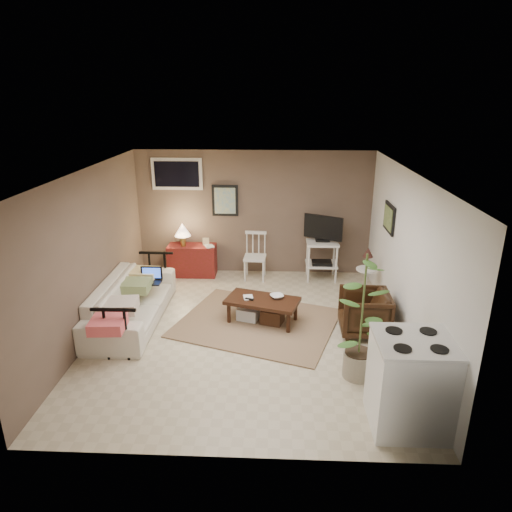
{
  "coord_description": "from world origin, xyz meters",
  "views": [
    {
      "loc": [
        0.42,
        -6.05,
        3.39
      ],
      "look_at": [
        0.14,
        0.35,
        1.09
      ],
      "focal_mm": 32.0,
      "sensor_mm": 36.0,
      "label": 1
    }
  ],
  "objects_px": {
    "side_table": "(367,268)",
    "red_console": "(191,257)",
    "spindle_chair": "(255,257)",
    "stove": "(410,383)",
    "tv_stand": "(322,246)",
    "coffee_table": "(262,309)",
    "armchair": "(364,311)",
    "potted_plant": "(362,313)",
    "sofa": "(131,295)"
  },
  "relations": [
    {
      "from": "armchair",
      "to": "coffee_table",
      "type": "bearing_deg",
      "value": -98.39
    },
    {
      "from": "coffee_table",
      "to": "sofa",
      "type": "xyz_separation_m",
      "value": [
        -2.03,
        -0.04,
        0.21
      ]
    },
    {
      "from": "stove",
      "to": "potted_plant",
      "type": "bearing_deg",
      "value": 113.22
    },
    {
      "from": "red_console",
      "to": "armchair",
      "type": "height_order",
      "value": "red_console"
    },
    {
      "from": "tv_stand",
      "to": "side_table",
      "type": "distance_m",
      "value": 1.12
    },
    {
      "from": "potted_plant",
      "to": "stove",
      "type": "height_order",
      "value": "potted_plant"
    },
    {
      "from": "spindle_chair",
      "to": "stove",
      "type": "distance_m",
      "value": 4.46
    },
    {
      "from": "side_table",
      "to": "armchair",
      "type": "bearing_deg",
      "value": -101.18
    },
    {
      "from": "tv_stand",
      "to": "stove",
      "type": "height_order",
      "value": "tv_stand"
    },
    {
      "from": "potted_plant",
      "to": "stove",
      "type": "bearing_deg",
      "value": -66.78
    },
    {
      "from": "side_table",
      "to": "potted_plant",
      "type": "xyz_separation_m",
      "value": [
        -0.5,
        -2.31,
        0.31
      ]
    },
    {
      "from": "coffee_table",
      "to": "red_console",
      "type": "bearing_deg",
      "value": 127.02
    },
    {
      "from": "spindle_chair",
      "to": "tv_stand",
      "type": "xyz_separation_m",
      "value": [
        1.27,
        0.02,
        0.24
      ]
    },
    {
      "from": "sofa",
      "to": "stove",
      "type": "bearing_deg",
      "value": -121.32
    },
    {
      "from": "stove",
      "to": "side_table",
      "type": "bearing_deg",
      "value": 87.72
    },
    {
      "from": "spindle_chair",
      "to": "stove",
      "type": "relative_size",
      "value": 0.86
    },
    {
      "from": "armchair",
      "to": "stove",
      "type": "height_order",
      "value": "stove"
    },
    {
      "from": "sofa",
      "to": "spindle_chair",
      "type": "bearing_deg",
      "value": -44.97
    },
    {
      "from": "red_console",
      "to": "spindle_chair",
      "type": "height_order",
      "value": "red_console"
    },
    {
      "from": "coffee_table",
      "to": "potted_plant",
      "type": "height_order",
      "value": "potted_plant"
    },
    {
      "from": "side_table",
      "to": "armchair",
      "type": "relative_size",
      "value": 1.31
    },
    {
      "from": "coffee_table",
      "to": "red_console",
      "type": "distance_m",
      "value": 2.39
    },
    {
      "from": "tv_stand",
      "to": "stove",
      "type": "relative_size",
      "value": 1.2
    },
    {
      "from": "coffee_table",
      "to": "potted_plant",
      "type": "xyz_separation_m",
      "value": [
        1.25,
        -1.39,
        0.66
      ]
    },
    {
      "from": "stove",
      "to": "coffee_table",
      "type": "bearing_deg",
      "value": 125.75
    },
    {
      "from": "red_console",
      "to": "spindle_chair",
      "type": "xyz_separation_m",
      "value": [
        1.25,
        -0.1,
        0.05
      ]
    },
    {
      "from": "red_console",
      "to": "stove",
      "type": "relative_size",
      "value": 1.02
    },
    {
      "from": "tv_stand",
      "to": "coffee_table",
      "type": "bearing_deg",
      "value": -120.7
    },
    {
      "from": "armchair",
      "to": "red_console",
      "type": "bearing_deg",
      "value": -124.76
    },
    {
      "from": "side_table",
      "to": "potted_plant",
      "type": "bearing_deg",
      "value": -102.25
    },
    {
      "from": "spindle_chair",
      "to": "tv_stand",
      "type": "height_order",
      "value": "tv_stand"
    },
    {
      "from": "sofa",
      "to": "red_console",
      "type": "distance_m",
      "value": 2.03
    },
    {
      "from": "tv_stand",
      "to": "potted_plant",
      "type": "relative_size",
      "value": 0.75
    },
    {
      "from": "spindle_chair",
      "to": "stove",
      "type": "height_order",
      "value": "stove"
    },
    {
      "from": "red_console",
      "to": "armchair",
      "type": "distance_m",
      "value": 3.67
    },
    {
      "from": "sofa",
      "to": "stove",
      "type": "height_order",
      "value": "stove"
    },
    {
      "from": "tv_stand",
      "to": "potted_plant",
      "type": "distance_m",
      "value": 3.22
    },
    {
      "from": "stove",
      "to": "armchair",
      "type": "bearing_deg",
      "value": 93.11
    },
    {
      "from": "sofa",
      "to": "spindle_chair",
      "type": "xyz_separation_m",
      "value": [
        1.84,
        1.84,
        -0.02
      ]
    },
    {
      "from": "coffee_table",
      "to": "red_console",
      "type": "height_order",
      "value": "red_console"
    },
    {
      "from": "red_console",
      "to": "spindle_chair",
      "type": "relative_size",
      "value": 1.18
    },
    {
      "from": "side_table",
      "to": "red_console",
      "type": "bearing_deg",
      "value": 162.89
    },
    {
      "from": "coffee_table",
      "to": "spindle_chair",
      "type": "distance_m",
      "value": 1.82
    },
    {
      "from": "potted_plant",
      "to": "red_console",
      "type": "bearing_deg",
      "value": 129.25
    },
    {
      "from": "sofa",
      "to": "side_table",
      "type": "xyz_separation_m",
      "value": [
        3.79,
        0.96,
        0.14
      ]
    },
    {
      "from": "red_console",
      "to": "tv_stand",
      "type": "height_order",
      "value": "tv_stand"
    },
    {
      "from": "red_console",
      "to": "tv_stand",
      "type": "xyz_separation_m",
      "value": [
        2.52,
        -0.09,
        0.3
      ]
    },
    {
      "from": "sofa",
      "to": "potted_plant",
      "type": "bearing_deg",
      "value": -112.38
    },
    {
      "from": "sofa",
      "to": "potted_plant",
      "type": "height_order",
      "value": "potted_plant"
    },
    {
      "from": "coffee_table",
      "to": "sofa",
      "type": "distance_m",
      "value": 2.04
    }
  ]
}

